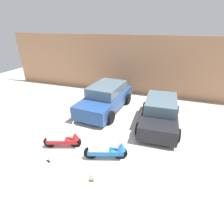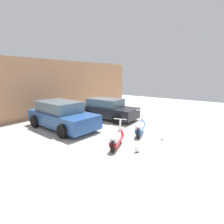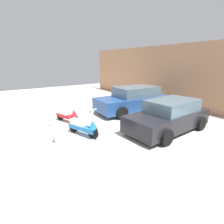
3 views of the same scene
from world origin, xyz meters
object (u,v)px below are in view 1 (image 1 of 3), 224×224
object	(u,v)px
car_rear_left	(106,98)
placard_near_left_scooter	(49,159)
scooter_front_right	(107,150)
placard_near_right_scooter	(91,178)
car_rear_center	(160,113)
scooter_front_left	(64,139)

from	to	relation	value
car_rear_left	placard_near_left_scooter	bearing A→B (deg)	-0.20
scooter_front_right	placard_near_left_scooter	world-z (taller)	scooter_front_right
placard_near_right_scooter	car_rear_center	bearing A→B (deg)	68.96
car_rear_left	placard_near_left_scooter	world-z (taller)	car_rear_left
scooter_front_left	placard_near_right_scooter	bearing A→B (deg)	-53.32
placard_near_left_scooter	placard_near_right_scooter	xyz separation A→B (m)	(1.81, -0.30, 0.00)
placard_near_left_scooter	car_rear_left	bearing A→B (deg)	85.46
car_rear_center	placard_near_right_scooter	bearing A→B (deg)	-23.15
scooter_front_left	scooter_front_right	xyz separation A→B (m)	(1.88, -0.07, 0.02)
car_rear_left	scooter_front_left	bearing A→B (deg)	-0.42
scooter_front_left	car_rear_left	bearing A→B (deg)	66.62
car_rear_left	placard_near_right_scooter	size ratio (longest dim) A/B	16.73
scooter_front_right	placard_near_right_scooter	size ratio (longest dim) A/B	5.95
scooter_front_right	car_rear_left	bearing A→B (deg)	93.54
scooter_front_left	placard_near_right_scooter	world-z (taller)	scooter_front_left
car_rear_left	placard_near_right_scooter	distance (m)	5.29
car_rear_left	car_rear_center	xyz separation A→B (m)	(3.08, -0.76, -0.06)
scooter_front_left	scooter_front_right	bearing A→B (deg)	-20.89
car_rear_center	placard_near_left_scooter	bearing A→B (deg)	-42.93
placard_near_left_scooter	car_rear_center	bearing A→B (deg)	49.18
placard_near_left_scooter	scooter_front_left	bearing A→B (deg)	86.36
car_rear_center	placard_near_left_scooter	xyz separation A→B (m)	(-3.46, -4.01, -0.51)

